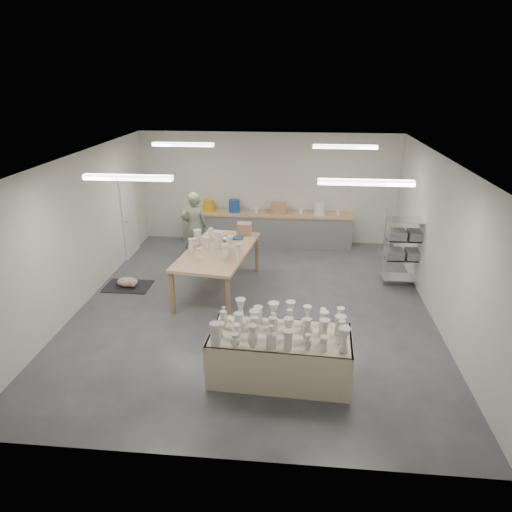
# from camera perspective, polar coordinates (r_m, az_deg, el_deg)

# --- Properties ---
(room) EXTENTS (8.00, 8.02, 3.00)m
(room) POSITION_cam_1_polar(r_m,az_deg,el_deg) (8.70, -0.90, 6.05)
(room) COLOR #424449
(room) RESTS_ON ground
(back_counter) EXTENTS (4.60, 0.60, 1.24)m
(back_counter) POSITION_cam_1_polar(r_m,az_deg,el_deg) (12.57, 1.37, 3.61)
(back_counter) COLOR tan
(back_counter) RESTS_ON ground
(wire_shelf) EXTENTS (0.88, 0.48, 1.80)m
(wire_shelf) POSITION_cam_1_polar(r_m,az_deg,el_deg) (10.53, 18.16, 1.27)
(wire_shelf) COLOR silver
(wire_shelf) RESTS_ON ground
(drying_table) EXTENTS (2.20, 1.12, 1.13)m
(drying_table) POSITION_cam_1_polar(r_m,az_deg,el_deg) (7.18, 3.00, -11.94)
(drying_table) COLOR olive
(drying_table) RESTS_ON ground
(work_table) EXTENTS (1.60, 2.69, 1.33)m
(work_table) POSITION_cam_1_polar(r_m,az_deg,el_deg) (9.76, -4.57, 0.94)
(work_table) COLOR tan
(work_table) RESTS_ON ground
(rug) EXTENTS (1.00, 0.70, 0.02)m
(rug) POSITION_cam_1_polar(r_m,az_deg,el_deg) (10.59, -15.72, -3.65)
(rug) COLOR black
(rug) RESTS_ON ground
(cat) EXTENTS (0.56, 0.49, 0.20)m
(cat) POSITION_cam_1_polar(r_m,az_deg,el_deg) (10.53, -15.69, -3.14)
(cat) COLOR white
(cat) RESTS_ON rug
(potter) EXTENTS (0.74, 0.58, 1.77)m
(potter) POSITION_cam_1_polar(r_m,az_deg,el_deg) (11.44, -7.72, 3.64)
(potter) COLOR gray
(potter) RESTS_ON ground
(red_stool) EXTENTS (0.39, 0.39, 0.30)m
(red_stool) POSITION_cam_1_polar(r_m,az_deg,el_deg) (11.90, -7.29, 1.20)
(red_stool) COLOR #A6172A
(red_stool) RESTS_ON ground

